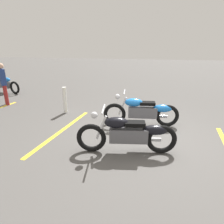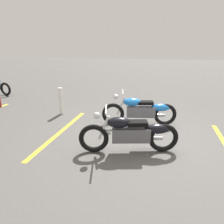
{
  "view_description": "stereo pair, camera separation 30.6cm",
  "coord_description": "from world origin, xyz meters",
  "px_view_note": "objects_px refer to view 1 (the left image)",
  "views": [
    {
      "loc": [
        -0.17,
        4.67,
        2.31
      ],
      "look_at": [
        0.9,
        0.0,
        0.65
      ],
      "focal_mm": 31.08,
      "sensor_mm": 36.0,
      "label": 1
    },
    {
      "loc": [
        0.13,
        4.72,
        2.31
      ],
      "look_at": [
        0.9,
        0.0,
        0.65
      ],
      "focal_mm": 31.08,
      "sensor_mm": 36.0,
      "label": 2
    }
  ],
  "objects_px": {
    "motorcycle_bright_foreground": "(143,111)",
    "bystander_near_row": "(4,82)",
    "motorcycle_dark_foreground": "(129,134)",
    "motorcycle_row_far_left": "(4,84)",
    "bollard_post": "(65,100)"
  },
  "relations": [
    {
      "from": "motorcycle_dark_foreground",
      "to": "motorcycle_row_far_left",
      "type": "relative_size",
      "value": 1.07
    },
    {
      "from": "motorcycle_dark_foreground",
      "to": "motorcycle_row_far_left",
      "type": "bearing_deg",
      "value": -42.21
    },
    {
      "from": "motorcycle_row_far_left",
      "to": "bollard_post",
      "type": "xyz_separation_m",
      "value": [
        -4.48,
        2.25,
        0.04
      ]
    },
    {
      "from": "bystander_near_row",
      "to": "motorcycle_dark_foreground",
      "type": "bearing_deg",
      "value": 101.05
    },
    {
      "from": "bystander_near_row",
      "to": "bollard_post",
      "type": "distance_m",
      "value": 2.83
    },
    {
      "from": "bystander_near_row",
      "to": "bollard_post",
      "type": "bearing_deg",
      "value": 118.8
    },
    {
      "from": "motorcycle_row_far_left",
      "to": "bystander_near_row",
      "type": "height_order",
      "value": "bystander_near_row"
    },
    {
      "from": "motorcycle_bright_foreground",
      "to": "bollard_post",
      "type": "relative_size",
      "value": 2.39
    },
    {
      "from": "motorcycle_bright_foreground",
      "to": "bollard_post",
      "type": "bearing_deg",
      "value": -18.56
    },
    {
      "from": "motorcycle_row_far_left",
      "to": "bollard_post",
      "type": "bearing_deg",
      "value": -13.35
    },
    {
      "from": "motorcycle_bright_foreground",
      "to": "bystander_near_row",
      "type": "bearing_deg",
      "value": -16.8
    },
    {
      "from": "motorcycle_row_far_left",
      "to": "bollard_post",
      "type": "distance_m",
      "value": 5.01
    },
    {
      "from": "motorcycle_row_far_left",
      "to": "motorcycle_dark_foreground",
      "type": "bearing_deg",
      "value": -18.83
    },
    {
      "from": "motorcycle_bright_foreground",
      "to": "bystander_near_row",
      "type": "distance_m",
      "value": 5.64
    },
    {
      "from": "motorcycle_dark_foreground",
      "to": "motorcycle_row_far_left",
      "type": "height_order",
      "value": "motorcycle_dark_foreground"
    }
  ]
}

